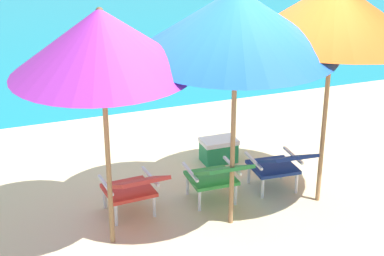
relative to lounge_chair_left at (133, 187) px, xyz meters
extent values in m
plane|color=beige|center=(0.90, 4.05, -0.40)|extent=(40.00, 40.00, 0.00)
cube|color=teal|center=(0.90, 12.34, -0.40)|extent=(40.00, 18.00, 0.01)
cube|color=red|center=(-0.01, 0.17, -0.12)|extent=(0.55, 0.53, 0.04)
cube|color=red|center=(0.01, -0.19, 0.15)|extent=(0.55, 0.55, 0.27)
cylinder|color=silver|center=(-0.24, 0.37, -0.27)|extent=(0.04, 0.04, 0.26)
cylinder|color=silver|center=(0.20, 0.40, -0.27)|extent=(0.04, 0.04, 0.26)
cylinder|color=silver|center=(-0.22, -0.05, -0.27)|extent=(0.04, 0.04, 0.26)
cylinder|color=silver|center=(0.22, -0.02, -0.27)|extent=(0.04, 0.04, 0.26)
cube|color=silver|center=(-0.27, 0.16, 0.00)|extent=(0.06, 0.50, 0.03)
cube|color=silver|center=(0.25, 0.19, 0.00)|extent=(0.06, 0.50, 0.03)
cube|color=#338E3D|center=(0.97, 0.12, -0.12)|extent=(0.54, 0.52, 0.04)
cube|color=#338E3D|center=(0.95, -0.25, 0.15)|extent=(0.54, 0.53, 0.27)
cylinder|color=silver|center=(0.75, 0.34, -0.27)|extent=(0.04, 0.04, 0.26)
cylinder|color=silver|center=(1.19, 0.32, -0.27)|extent=(0.04, 0.04, 0.26)
cylinder|color=silver|center=(0.74, -0.08, -0.27)|extent=(0.04, 0.04, 0.26)
cylinder|color=silver|center=(1.18, -0.10, -0.27)|extent=(0.04, 0.04, 0.26)
cube|color=silver|center=(0.71, 0.13, 0.00)|extent=(0.05, 0.50, 0.03)
cube|color=silver|center=(1.23, 0.11, 0.00)|extent=(0.05, 0.50, 0.03)
cube|color=navy|center=(1.78, 0.12, -0.12)|extent=(0.55, 0.54, 0.04)
cube|color=navy|center=(1.75, -0.24, 0.15)|extent=(0.56, 0.55, 0.27)
cylinder|color=silver|center=(1.57, 0.35, -0.27)|extent=(0.04, 0.04, 0.26)
cylinder|color=silver|center=(2.01, 0.31, -0.27)|extent=(0.04, 0.04, 0.26)
cylinder|color=silver|center=(1.54, -0.07, -0.27)|extent=(0.04, 0.04, 0.26)
cylinder|color=silver|center=(1.98, -0.10, -0.27)|extent=(0.04, 0.04, 0.26)
cube|color=silver|center=(1.52, 0.14, 0.00)|extent=(0.07, 0.50, 0.03)
cube|color=silver|center=(2.04, 0.10, 0.00)|extent=(0.07, 0.50, 0.03)
cylinder|color=olive|center=(-0.34, -0.35, 0.51)|extent=(0.05, 0.05, 1.83)
cone|color=purple|center=(-0.34, -0.35, 1.70)|extent=(2.37, 2.38, 0.69)
sphere|color=#4C3823|center=(-0.34, -0.35, 1.98)|extent=(0.07, 0.07, 0.07)
cylinder|color=olive|center=(0.96, -0.44, 0.56)|extent=(0.05, 0.05, 1.92)
cone|color=blue|center=(0.96, -0.44, 1.81)|extent=(2.57, 2.59, 0.76)
cylinder|color=olive|center=(2.13, -0.35, 0.55)|extent=(0.05, 0.05, 1.90)
cone|color=#EA5619|center=(2.13, -0.35, 1.80)|extent=(2.90, 2.91, 0.79)
cube|color=#1E844C|center=(1.48, 1.07, -0.27)|extent=(0.45, 0.31, 0.26)
cube|color=white|center=(1.48, 1.07, -0.11)|extent=(0.47, 0.33, 0.06)
camera|label=1|loc=(-1.46, -5.49, 2.93)|focal=54.84mm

